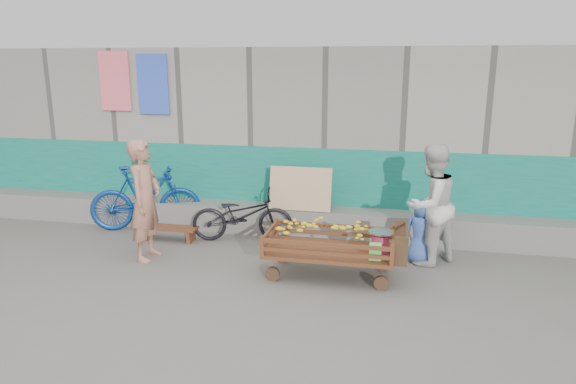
% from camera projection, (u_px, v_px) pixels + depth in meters
% --- Properties ---
extents(ground, '(80.00, 80.00, 0.00)m').
position_uv_depth(ground, '(243.00, 292.00, 6.33)').
color(ground, '#615F57').
rests_on(ground, ground).
extents(building_wall, '(12.00, 3.50, 3.00)m').
position_uv_depth(building_wall, '(303.00, 132.00, 9.82)').
color(building_wall, gray).
rests_on(building_wall, ground).
extents(banana_cart, '(1.83, 0.84, 0.78)m').
position_uv_depth(banana_cart, '(327.00, 238.00, 6.71)').
color(banana_cart, '#5B2A18').
rests_on(banana_cart, ground).
extents(bench, '(0.92, 0.27, 0.23)m').
position_uv_depth(bench, '(169.00, 230.00, 8.15)').
color(bench, '#5B2A18').
rests_on(bench, ground).
extents(vendor_man, '(0.43, 0.64, 1.74)m').
position_uv_depth(vendor_man, '(145.00, 200.00, 7.24)').
color(vendor_man, '#AB6F58').
rests_on(vendor_man, ground).
extents(woman, '(1.04, 1.04, 1.70)m').
position_uv_depth(woman, '(431.00, 205.00, 7.08)').
color(woman, silver).
rests_on(woman, ground).
extents(child, '(0.46, 0.31, 0.92)m').
position_uv_depth(child, '(420.00, 231.00, 7.20)').
color(child, '#3D62B7').
rests_on(child, ground).
extents(bicycle_dark, '(1.66, 0.88, 0.83)m').
position_uv_depth(bicycle_dark, '(242.00, 215.00, 8.10)').
color(bicycle_dark, black).
rests_on(bicycle_dark, ground).
extents(bicycle_blue, '(1.90, 1.11, 1.10)m').
position_uv_depth(bicycle_blue, '(146.00, 198.00, 8.61)').
color(bicycle_blue, navy).
rests_on(bicycle_blue, ground).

